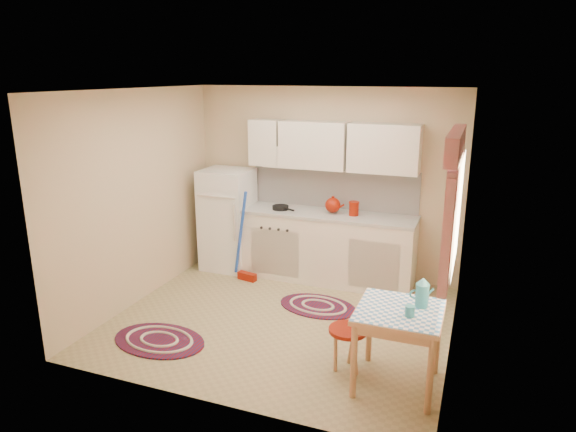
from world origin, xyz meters
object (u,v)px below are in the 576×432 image
object	(u,v)px
table	(397,348)
fridge	(228,219)
stool	(347,349)
base_cabinets	(327,248)

from	to	relation	value
table	fridge	bearing A→B (deg)	142.73
fridge	table	bearing A→B (deg)	-37.27
table	stool	size ratio (longest dim) A/B	1.71
fridge	stool	distance (m)	3.01
base_cabinets	stool	distance (m)	2.18
table	stool	distance (m)	0.49
fridge	base_cabinets	distance (m)	1.46
stool	fridge	bearing A→B (deg)	138.59
base_cabinets	stool	size ratio (longest dim) A/B	5.36
base_cabinets	table	bearing A→B (deg)	-59.08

